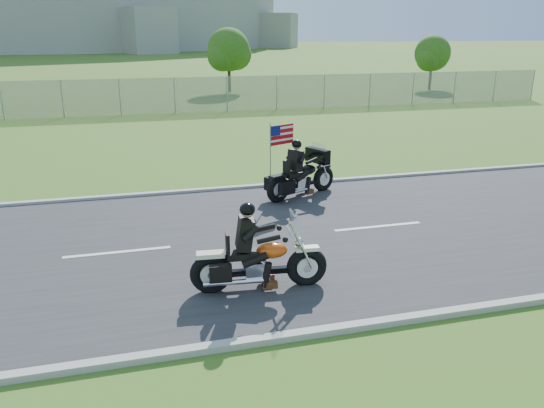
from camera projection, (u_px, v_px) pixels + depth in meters
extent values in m
plane|color=#415B1C|center=(212.00, 245.00, 11.68)|extent=(420.00, 420.00, 0.00)
cube|color=#28282B|center=(212.00, 244.00, 11.67)|extent=(120.00, 8.00, 0.04)
cube|color=#9E9B93|center=(190.00, 191.00, 15.38)|extent=(120.00, 0.18, 0.12)
cube|color=#9E9B93|center=(253.00, 342.00, 7.94)|extent=(120.00, 0.18, 0.12)
cube|color=gray|center=(62.00, 99.00, 28.51)|extent=(60.00, 0.03, 2.00)
cylinder|color=#A3A099|center=(59.00, 12.00, 159.77)|extent=(130.00, 130.00, 20.00)
cylinder|color=#382316|center=(229.00, 75.00, 40.30)|extent=(0.22, 0.22, 2.52)
sphere|color=#274F15|center=(229.00, 50.00, 39.71)|extent=(3.20, 3.20, 3.20)
sphere|color=#274F15|center=(236.00, 54.00, 40.42)|extent=(2.40, 2.40, 2.40)
sphere|color=#274F15|center=(222.00, 56.00, 39.35)|extent=(2.24, 2.24, 2.24)
cylinder|color=#382316|center=(431.00, 75.00, 42.42)|extent=(0.22, 0.22, 2.24)
sphere|color=#274F15|center=(433.00, 53.00, 41.90)|extent=(2.80, 2.80, 2.80)
sphere|color=#274F15|center=(436.00, 57.00, 42.52)|extent=(2.10, 2.10, 2.10)
sphere|color=#274F15|center=(429.00, 59.00, 41.58)|extent=(1.96, 1.96, 1.96)
torus|color=black|center=(307.00, 267.00, 9.68)|extent=(0.77, 0.25, 0.76)
torus|color=black|center=(211.00, 274.00, 9.40)|extent=(0.77, 0.25, 0.76)
ellipsoid|color=#E54F10|center=(272.00, 250.00, 9.46)|extent=(0.60, 0.38, 0.29)
cube|color=black|center=(242.00, 255.00, 9.38)|extent=(0.59, 0.36, 0.12)
cube|color=black|center=(245.00, 233.00, 9.27)|extent=(0.28, 0.43, 0.56)
sphere|color=black|center=(247.00, 209.00, 9.14)|extent=(0.30, 0.30, 0.28)
cube|color=silver|center=(295.00, 223.00, 9.37)|extent=(0.08, 0.47, 0.41)
torus|color=black|center=(323.00, 179.00, 15.45)|extent=(0.76, 0.48, 0.75)
torus|color=black|center=(278.00, 189.00, 14.40)|extent=(0.76, 0.48, 0.75)
ellipsoid|color=black|center=(307.00, 170.00, 14.94)|extent=(0.65, 0.53, 0.29)
cube|color=black|center=(293.00, 174.00, 14.63)|extent=(0.64, 0.51, 0.12)
cube|color=black|center=(295.00, 160.00, 14.54)|extent=(0.39, 0.47, 0.56)
sphere|color=black|center=(297.00, 144.00, 14.44)|extent=(0.36, 0.36, 0.27)
cube|color=black|center=(318.00, 156.00, 15.07)|extent=(0.54, 0.83, 0.41)
cube|color=#B70C11|center=(282.00, 135.00, 14.28)|extent=(0.75, 0.36, 0.53)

